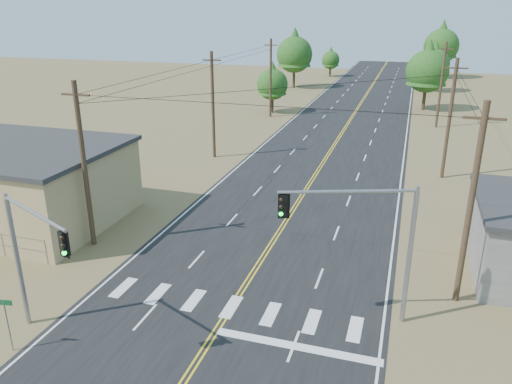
% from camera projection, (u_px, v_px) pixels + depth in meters
% --- Properties ---
extents(road, '(15.00, 200.00, 0.02)m').
position_uv_depth(road, '(317.00, 173.00, 44.03)').
color(road, black).
rests_on(road, ground).
extents(utility_pole_left_near, '(1.80, 0.30, 10.00)m').
position_uv_depth(utility_pole_left_near, '(84.00, 165.00, 29.09)').
color(utility_pole_left_near, '#4C3826').
rests_on(utility_pole_left_near, ground).
extents(utility_pole_left_mid, '(1.80, 0.30, 10.00)m').
position_uv_depth(utility_pole_left_mid, '(213.00, 105.00, 46.98)').
color(utility_pole_left_mid, '#4C3826').
rests_on(utility_pole_left_mid, ground).
extents(utility_pole_left_far, '(1.80, 0.30, 10.00)m').
position_uv_depth(utility_pole_left_far, '(271.00, 78.00, 64.86)').
color(utility_pole_left_far, '#4C3826').
rests_on(utility_pole_left_far, ground).
extents(utility_pole_right_near, '(1.80, 0.30, 10.00)m').
position_uv_depth(utility_pole_right_near, '(471.00, 205.00, 23.21)').
color(utility_pole_right_near, '#4C3826').
rests_on(utility_pole_right_near, ground).
extents(utility_pole_right_mid, '(1.80, 0.30, 10.00)m').
position_uv_depth(utility_pole_right_mid, '(449.00, 119.00, 41.10)').
color(utility_pole_right_mid, '#4C3826').
rests_on(utility_pole_right_mid, ground).
extents(utility_pole_right_far, '(1.80, 0.30, 10.00)m').
position_uv_depth(utility_pole_right_far, '(441.00, 85.00, 58.99)').
color(utility_pole_right_far, '#4C3826').
rests_on(utility_pole_right_far, ground).
extents(signal_mast_left, '(4.72, 2.35, 6.44)m').
position_uv_depth(signal_mast_left, '(29.00, 249.00, 20.73)').
color(signal_mast_left, gray).
rests_on(signal_mast_left, ground).
extents(signal_mast_right, '(5.73, 2.27, 6.69)m').
position_uv_depth(signal_mast_right, '(372.00, 233.00, 21.63)').
color(signal_mast_right, gray).
rests_on(signal_mast_right, ground).
extents(street_sign, '(0.74, 0.16, 2.50)m').
position_uv_depth(street_sign, '(6.00, 317.00, 20.73)').
color(street_sign, gray).
rests_on(street_sign, ground).
extents(tree_left_near, '(4.20, 4.20, 7.00)m').
position_uv_depth(tree_left_near, '(272.00, 81.00, 67.71)').
color(tree_left_near, '#3F2D1E').
rests_on(tree_left_near, ground).
extents(tree_left_mid, '(6.33, 6.33, 10.55)m').
position_uv_depth(tree_left_mid, '(295.00, 51.00, 88.24)').
color(tree_left_mid, '#3F2D1E').
rests_on(tree_left_mid, ground).
extents(tree_left_far, '(3.67, 3.67, 6.12)m').
position_uv_depth(tree_left_far, '(331.00, 58.00, 103.52)').
color(tree_left_far, '#3F2D1E').
rests_on(tree_left_far, ground).
extents(tree_right_near, '(5.85, 5.85, 9.76)m').
position_uv_depth(tree_right_near, '(428.00, 67.00, 69.00)').
color(tree_right_near, '#3F2D1E').
rests_on(tree_right_near, ground).
extents(tree_right_mid, '(5.04, 5.04, 8.40)m').
position_uv_depth(tree_right_mid, '(435.00, 61.00, 84.57)').
color(tree_right_mid, '#3F2D1E').
rests_on(tree_right_mid, ground).
extents(tree_right_far, '(6.87, 6.87, 11.45)m').
position_uv_depth(tree_right_far, '(442.00, 43.00, 100.45)').
color(tree_right_far, '#3F2D1E').
rests_on(tree_right_far, ground).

